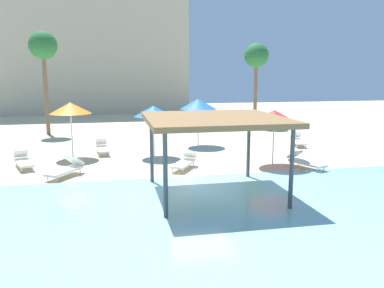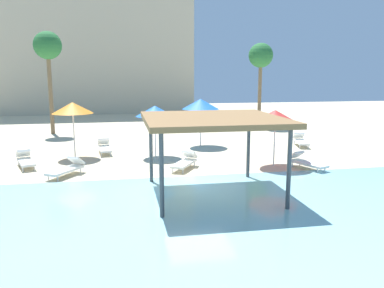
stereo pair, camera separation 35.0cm
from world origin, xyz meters
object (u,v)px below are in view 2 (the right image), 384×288
shade_pavilion (212,121)px  lounge_chair_2 (306,162)px  lounge_chair_3 (301,140)px  palm_tree_2 (261,58)px  beach_umbrella_orange_5 (73,108)px  lounge_chair_0 (68,168)px  lounge_chair_5 (104,147)px  beach_umbrella_blue_2 (155,111)px  lounge_chair_1 (25,160)px  lounge_chair_6 (185,161)px  beach_umbrella_blue_4 (201,104)px  palm_tree_1 (48,48)px  beach_umbrella_red_0 (275,117)px

shade_pavilion → lounge_chair_2: (5.03, 2.99, -2.30)m
shade_pavilion → lounge_chair_3: 11.30m
lounge_chair_2 → palm_tree_2: 14.94m
beach_umbrella_orange_5 → lounge_chair_2: (10.50, -4.40, -2.20)m
lounge_chair_0 → lounge_chair_5: bearing=-163.9°
lounge_chair_0 → lounge_chair_2: 10.43m
beach_umbrella_blue_2 → lounge_chair_1: (-6.09, -1.23, -2.02)m
lounge_chair_6 → shade_pavilion: bearing=35.0°
lounge_chair_3 → shade_pavilion: bearing=-28.8°
shade_pavilion → beach_umbrella_blue_4: 9.48m
lounge_chair_2 → lounge_chair_6: same height
lounge_chair_2 → lounge_chair_5: 10.44m
beach_umbrella_blue_2 → lounge_chair_6: (1.08, -2.84, -2.02)m
lounge_chair_1 → lounge_chair_2: (12.51, -2.61, 0.00)m
shade_pavilion → lounge_chair_3: shade_pavilion is taller
lounge_chair_1 → lounge_chair_3: bearing=80.4°
palm_tree_2 → beach_umbrella_blue_2: bearing=-132.7°
lounge_chair_1 → lounge_chair_6: size_ratio=1.03×
lounge_chair_0 → lounge_chair_1: size_ratio=0.97×
lounge_chair_1 → palm_tree_2: palm_tree_2 is taller
palm_tree_1 → palm_tree_2: bearing=3.6°
lounge_chair_5 → palm_tree_1: (-3.84, 7.60, 5.58)m
palm_tree_1 → palm_tree_2: (15.63, 0.97, -0.48)m
shade_pavilion → palm_tree_1: palm_tree_1 is taller
beach_umbrella_blue_2 → lounge_chair_6: beach_umbrella_blue_2 is taller
beach_umbrella_blue_2 → palm_tree_1: size_ratio=0.37×
palm_tree_2 → lounge_chair_2: bearing=-101.3°
beach_umbrella_red_0 → lounge_chair_6: size_ratio=1.35×
beach_umbrella_blue_2 → palm_tree_2: size_ratio=0.40×
beach_umbrella_orange_5 → palm_tree_2: 16.48m
beach_umbrella_red_0 → lounge_chair_2: (1.22, -0.75, -1.95)m
lounge_chair_3 → lounge_chair_1: bearing=-67.0°
beach_umbrella_blue_2 → lounge_chair_1: 6.54m
shade_pavilion → lounge_chair_6: bearing=94.3°
lounge_chair_3 → palm_tree_2: 9.90m
beach_umbrella_orange_5 → lounge_chair_5: bearing=28.8°
beach_umbrella_blue_4 → palm_tree_1: size_ratio=0.39×
beach_umbrella_red_0 → lounge_chair_1: size_ratio=1.31×
beach_umbrella_red_0 → shade_pavilion: bearing=-135.6°
lounge_chair_6 → lounge_chair_2: bearing=110.0°
shade_pavilion → lounge_chair_5: 9.40m
lounge_chair_5 → lounge_chair_2: bearing=53.5°
beach_umbrella_blue_4 → beach_umbrella_orange_5: 7.24m
beach_umbrella_blue_2 → beach_umbrella_orange_5: bearing=172.2°
beach_umbrella_blue_4 → lounge_chair_3: bearing=-10.5°
beach_umbrella_blue_4 → lounge_chair_6: beach_umbrella_blue_4 is taller
lounge_chair_0 → palm_tree_2: palm_tree_2 is taller
shade_pavilion → lounge_chair_1: size_ratio=2.35×
beach_umbrella_red_0 → lounge_chair_6: (-4.12, 0.25, -1.95)m
palm_tree_2 → lounge_chair_6: bearing=-122.3°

